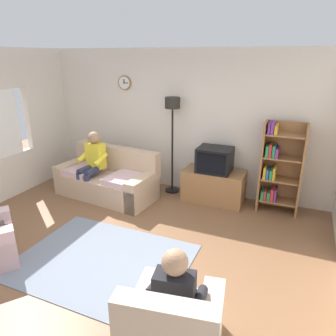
{
  "coord_description": "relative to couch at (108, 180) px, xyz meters",
  "views": [
    {
      "loc": [
        2.11,
        -3.0,
        2.57
      ],
      "look_at": [
        0.44,
        0.91,
        1.04
      ],
      "focal_mm": 33.65,
      "sensor_mm": 36.0,
      "label": 1
    }
  ],
  "objects": [
    {
      "name": "couch",
      "position": [
        0.0,
        0.0,
        0.0
      ],
      "size": [
        1.98,
        1.08,
        0.9
      ],
      "color": "tan",
      "rests_on": "ground_plane"
    },
    {
      "name": "armchair_near_bookshelf",
      "position": [
        2.49,
        -2.73,
        -0.02
      ],
      "size": [
        0.93,
        1.0,
        0.9
      ],
      "color": "#BCAD99",
      "rests_on": "ground_plane"
    },
    {
      "name": "tv",
      "position": [
        1.93,
        0.55,
        0.5
      ],
      "size": [
        0.6,
        0.49,
        0.44
      ],
      "color": "black",
      "rests_on": "tv_stand"
    },
    {
      "name": "person_on_couch",
      "position": [
        -0.24,
        -0.11,
        0.39
      ],
      "size": [
        0.54,
        0.57,
        1.24
      ],
      "color": "yellow",
      "rests_on": "ground_plane"
    },
    {
      "name": "bookshelf",
      "position": [
        3.01,
        0.64,
        0.47
      ],
      "size": [
        0.68,
        0.36,
        1.56
      ],
      "color": "olive",
      "rests_on": "ground_plane"
    },
    {
      "name": "person_in_right_armchair",
      "position": [
        2.47,
        -2.64,
        0.29
      ],
      "size": [
        0.56,
        0.58,
        1.12
      ],
      "color": "black",
      "rests_on": "ground_plane"
    },
    {
      "name": "back_wall_assembly",
      "position": [
        1.15,
        0.98,
        1.04
      ],
      "size": [
        6.2,
        0.17,
        2.7
      ],
      "color": "silver",
      "rests_on": "ground_plane"
    },
    {
      "name": "tv_stand",
      "position": [
        1.93,
        0.57,
        -0.02
      ],
      "size": [
        1.1,
        0.56,
        0.59
      ],
      "color": "olive",
      "rests_on": "ground_plane"
    },
    {
      "name": "area_rug",
      "position": [
        1.09,
        -1.81,
        -0.31
      ],
      "size": [
        2.2,
        1.7,
        0.01
      ],
      "primitive_type": "cube",
      "color": "slate",
      "rests_on": "ground_plane"
    },
    {
      "name": "ground_plane",
      "position": [
        1.16,
        -1.68,
        -0.31
      ],
      "size": [
        12.0,
        12.0,
        0.0
      ],
      "primitive_type": "plane",
      "color": "brown"
    },
    {
      "name": "floor_lamp",
      "position": [
        1.06,
        0.67,
        1.14
      ],
      "size": [
        0.28,
        0.28,
        1.85
      ],
      "color": "black",
      "rests_on": "ground_plane"
    }
  ]
}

